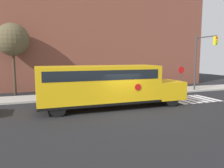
# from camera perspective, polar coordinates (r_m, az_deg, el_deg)

# --- Properties ---
(ground_plane) EXTENTS (60.00, 60.00, 0.00)m
(ground_plane) POSITION_cam_1_polar(r_m,az_deg,el_deg) (14.61, 2.94, -7.22)
(ground_plane) COLOR black
(sidewalk_strip) EXTENTS (44.00, 3.00, 0.15)m
(sidewalk_strip) POSITION_cam_1_polar(r_m,az_deg,el_deg) (20.61, -4.12, -2.82)
(sidewalk_strip) COLOR #B2ADA3
(sidewalk_strip) RESTS_ON ground
(building_backdrop) EXTENTS (32.00, 4.00, 12.16)m
(building_backdrop) POSITION_cam_1_polar(r_m,az_deg,el_deg) (26.73, -8.15, 12.30)
(building_backdrop) COLOR brown
(building_backdrop) RESTS_ON ground
(crosswalk_stripes) EXTENTS (4.00, 3.20, 0.01)m
(crosswalk_stripes) POSITION_cam_1_polar(r_m,az_deg,el_deg) (20.04, 20.01, -3.72)
(crosswalk_stripes) COLOR white
(crosswalk_stripes) RESTS_ON ground
(school_bus) EXTENTS (10.55, 2.57, 3.00)m
(school_bus) POSITION_cam_1_polar(r_m,az_deg,el_deg) (15.22, -1.43, -0.07)
(school_bus) COLOR yellow
(school_bus) RESTS_ON ground
(stop_sign) EXTENTS (0.71, 0.10, 2.65)m
(stop_sign) POSITION_cam_1_polar(r_m,az_deg,el_deg) (23.44, 17.58, 2.21)
(stop_sign) COLOR #38383A
(stop_sign) RESTS_ON ground
(traffic_light) EXTENTS (0.28, 2.77, 5.81)m
(traffic_light) POSITION_cam_1_polar(r_m,az_deg,el_deg) (23.94, 22.35, 6.98)
(traffic_light) COLOR #38383A
(traffic_light) RESTS_ON ground
(tree_near_sidewalk) EXTENTS (3.04, 3.04, 6.75)m
(tree_near_sidewalk) POSITION_cam_1_polar(r_m,az_deg,el_deg) (22.74, -24.56, 10.45)
(tree_near_sidewalk) COLOR #423323
(tree_near_sidewalk) RESTS_ON ground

